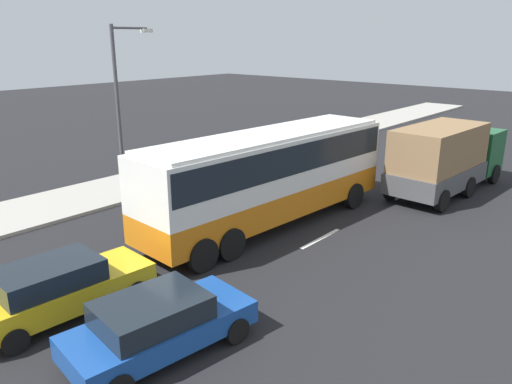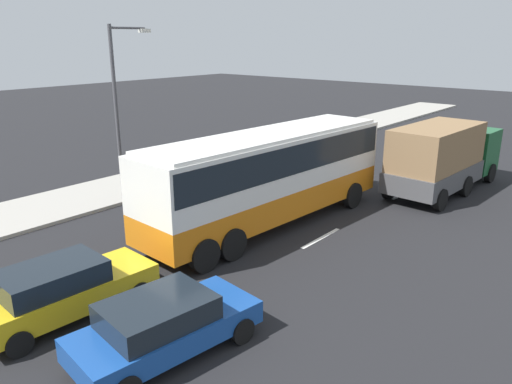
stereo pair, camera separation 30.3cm
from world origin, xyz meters
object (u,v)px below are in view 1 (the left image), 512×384
(coach_bus, at_px, (270,169))
(street_lamp, at_px, (122,101))
(car_blue_saloon, at_px, (158,324))
(cargo_truck, at_px, (447,156))
(pedestrian_near_curb, at_px, (153,163))
(car_yellow_taxi, at_px, (60,287))

(coach_bus, bearing_deg, street_lamp, 107.63)
(car_blue_saloon, distance_m, street_lamp, 12.39)
(street_lamp, bearing_deg, cargo_truck, -44.11)
(car_blue_saloon, relative_size, street_lamp, 0.62)
(coach_bus, height_order, pedestrian_near_curb, coach_bus)
(cargo_truck, bearing_deg, pedestrian_near_curb, 128.59)
(coach_bus, distance_m, car_blue_saloon, 8.78)
(car_blue_saloon, xyz_separation_m, pedestrian_near_curb, (8.62, 11.31, 0.27))
(car_yellow_taxi, bearing_deg, pedestrian_near_curb, 44.56)
(pedestrian_near_curb, distance_m, street_lamp, 4.31)
(cargo_truck, relative_size, car_blue_saloon, 1.72)
(cargo_truck, bearing_deg, coach_bus, 161.66)
(coach_bus, xyz_separation_m, car_blue_saloon, (-7.99, -3.31, -1.48))
(car_yellow_taxi, distance_m, car_blue_saloon, 3.28)
(coach_bus, relative_size, street_lamp, 1.53)
(coach_bus, distance_m, car_yellow_taxi, 8.76)
(cargo_truck, distance_m, car_yellow_taxi, 17.76)
(car_yellow_taxi, relative_size, street_lamp, 0.63)
(car_blue_saloon, distance_m, pedestrian_near_curb, 14.22)
(coach_bus, bearing_deg, car_yellow_taxi, -176.20)
(car_blue_saloon, bearing_deg, cargo_truck, 6.71)
(cargo_truck, bearing_deg, car_blue_saloon, -177.34)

